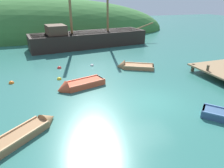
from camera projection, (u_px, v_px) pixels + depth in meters
ground_plane at (153, 101)px, 12.50m from camera, size 120.00×120.00×0.00m
shore_hill at (29, 35)px, 35.47m from camera, size 51.64×18.38×12.37m
sailing_ship at (88, 41)px, 26.61m from camera, size 17.82×5.72×11.98m
rowboat_portside at (28, 132)px, 9.41m from camera, size 3.41×3.06×0.89m
rowboat_center at (132, 67)px, 18.43m from camera, size 3.51×2.72×1.23m
rowboat_outer_right at (78, 86)px, 14.32m from camera, size 3.65×2.01×1.11m
buoy_orange at (11, 83)px, 15.11m from camera, size 0.39×0.39×0.39m
buoy_white at (92, 66)px, 19.07m from camera, size 0.37×0.37×0.37m
buoy_red at (59, 68)px, 18.37m from camera, size 0.39×0.39×0.39m
buoy_yellow at (59, 79)px, 15.86m from camera, size 0.37×0.37×0.37m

